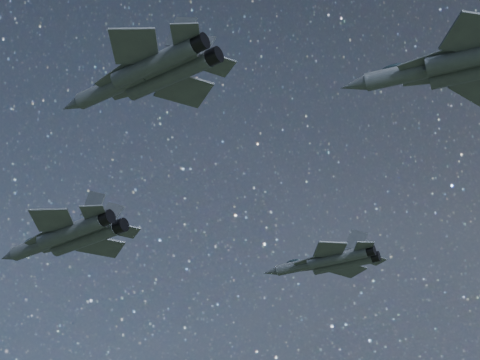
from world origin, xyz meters
The scene contains 4 objects.
jet_lead centered at (-23.52, 2.13, 140.67)m, with size 19.06×13.39×4.81m.
jet_left centered at (-1.97, 24.61, 142.15)m, with size 15.41×10.91×3.91m.
jet_right centered at (-0.58, -15.75, 141.59)m, with size 16.76×11.83×4.24m.
jet_slot centered at (21.87, -1.96, 143.56)m, with size 18.50×12.83×4.65m.
Camera 1 is at (30.80, -56.78, 99.22)m, focal length 60.00 mm.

